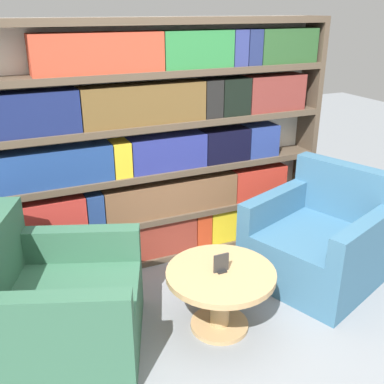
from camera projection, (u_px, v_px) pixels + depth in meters
ground_plane at (239, 351)px, 2.82m from camera, size 14.00×14.00×0.00m
bookshelf at (161, 149)px, 3.58m from camera, size 2.85×0.30×1.93m
armchair_left at (58, 307)px, 2.75m from camera, size 1.16×1.14×0.86m
armchair_right at (319, 243)px, 3.51m from camera, size 1.15×1.13×0.86m
coffee_table at (220, 287)px, 2.92m from camera, size 0.71×0.71×0.43m
table_sign at (221, 264)px, 2.85m from camera, size 0.10×0.06×0.12m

